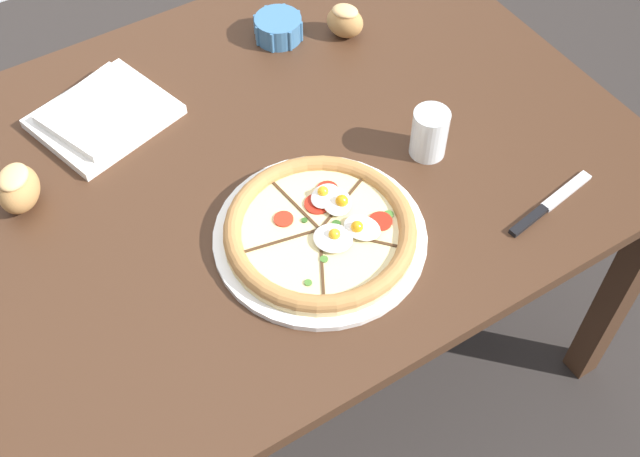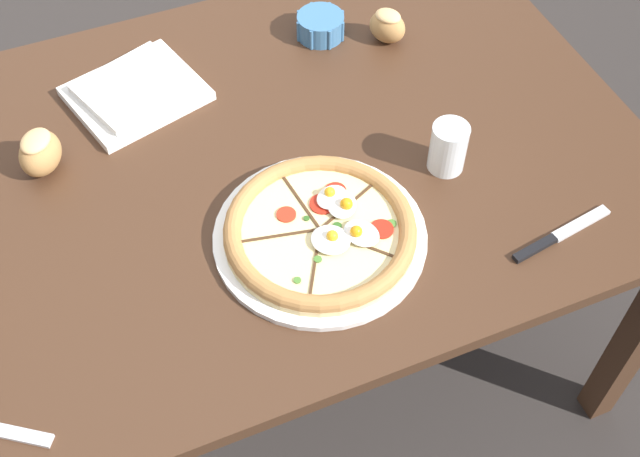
% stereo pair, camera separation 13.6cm
% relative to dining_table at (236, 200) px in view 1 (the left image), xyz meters
% --- Properties ---
extents(ground_plane, '(12.00, 12.00, 0.00)m').
position_rel_dining_table_xyz_m(ground_plane, '(0.00, 0.00, -0.65)').
color(ground_plane, '#2D2826').
extents(dining_table, '(1.49, 1.00, 0.73)m').
position_rel_dining_table_xyz_m(dining_table, '(0.00, 0.00, 0.00)').
color(dining_table, '#422819').
rests_on(dining_table, ground_plane).
extents(pizza, '(0.37, 0.37, 0.05)m').
position_rel_dining_table_xyz_m(pizza, '(0.06, -0.22, 0.10)').
color(pizza, white).
rests_on(pizza, dining_table).
extents(ramekin_bowl, '(0.11, 0.11, 0.05)m').
position_rel_dining_table_xyz_m(ramekin_bowl, '(0.27, 0.29, 0.11)').
color(ramekin_bowl, teal).
rests_on(ramekin_bowl, dining_table).
extents(napkin_folded, '(0.29, 0.27, 0.04)m').
position_rel_dining_table_xyz_m(napkin_folded, '(-0.15, 0.25, 0.10)').
color(napkin_folded, silver).
rests_on(napkin_folded, dining_table).
extents(bread_piece_mid, '(0.09, 0.10, 0.07)m').
position_rel_dining_table_xyz_m(bread_piece_mid, '(0.39, 0.22, 0.12)').
color(bread_piece_mid, '#B27F47').
rests_on(bread_piece_mid, dining_table).
extents(bread_piece_far, '(0.11, 0.12, 0.08)m').
position_rel_dining_table_xyz_m(bread_piece_far, '(-0.35, 0.13, 0.13)').
color(bread_piece_far, '#B27F47').
rests_on(bread_piece_far, dining_table).
extents(knife_main, '(0.21, 0.05, 0.01)m').
position_rel_dining_table_xyz_m(knife_main, '(0.44, -0.37, 0.09)').
color(knife_main, silver).
rests_on(knife_main, dining_table).
extents(water_glass, '(0.07, 0.07, 0.10)m').
position_rel_dining_table_xyz_m(water_glass, '(0.34, -0.15, 0.13)').
color(water_glass, white).
rests_on(water_glass, dining_table).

